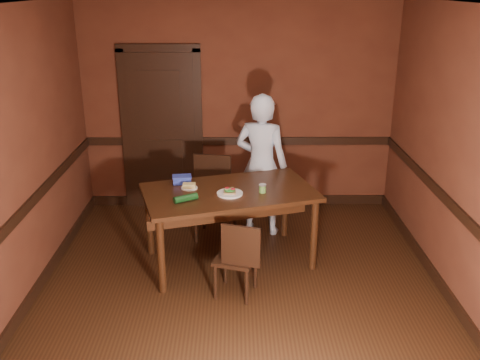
{
  "coord_description": "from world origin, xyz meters",
  "views": [
    {
      "loc": [
        -0.04,
        -4.54,
        2.86
      ],
      "look_at": [
        0.0,
        0.35,
        1.05
      ],
      "focal_mm": 40.0,
      "sensor_mm": 36.0,
      "label": 1
    }
  ],
  "objects_px": {
    "dining_table": "(229,226)",
    "sauce_jar": "(263,188)",
    "cheese_saucer": "(189,186)",
    "person": "(261,165)",
    "chair_far": "(215,199)",
    "sandwich_plate": "(230,193)",
    "food_tub": "(182,179)",
    "chair_near": "(236,257)"
  },
  "relations": [
    {
      "from": "dining_table",
      "to": "cheese_saucer",
      "type": "xyz_separation_m",
      "value": [
        -0.42,
        0.06,
        0.43
      ]
    },
    {
      "from": "cheese_saucer",
      "to": "food_tub",
      "type": "relative_size",
      "value": 0.8
    },
    {
      "from": "dining_table",
      "to": "food_tub",
      "type": "xyz_separation_m",
      "value": [
        -0.51,
        0.22,
        0.46
      ]
    },
    {
      "from": "sandwich_plate",
      "to": "sauce_jar",
      "type": "bearing_deg",
      "value": 7.95
    },
    {
      "from": "sandwich_plate",
      "to": "food_tub",
      "type": "distance_m",
      "value": 0.61
    },
    {
      "from": "sandwich_plate",
      "to": "cheese_saucer",
      "type": "bearing_deg",
      "value": 158.32
    },
    {
      "from": "chair_near",
      "to": "cheese_saucer",
      "type": "relative_size",
      "value": 4.54
    },
    {
      "from": "sandwich_plate",
      "to": "food_tub",
      "type": "bearing_deg",
      "value": 147.84
    },
    {
      "from": "sandwich_plate",
      "to": "sauce_jar",
      "type": "distance_m",
      "value": 0.34
    },
    {
      "from": "food_tub",
      "to": "dining_table",
      "type": "bearing_deg",
      "value": -30.3
    },
    {
      "from": "person",
      "to": "sandwich_plate",
      "type": "xyz_separation_m",
      "value": [
        -0.36,
        -0.86,
        -0.01
      ]
    },
    {
      "from": "chair_far",
      "to": "sauce_jar",
      "type": "distance_m",
      "value": 0.92
    },
    {
      "from": "sauce_jar",
      "to": "food_tub",
      "type": "relative_size",
      "value": 0.41
    },
    {
      "from": "chair_far",
      "to": "sauce_jar",
      "type": "bearing_deg",
      "value": -41.32
    },
    {
      "from": "cheese_saucer",
      "to": "food_tub",
      "type": "distance_m",
      "value": 0.18
    },
    {
      "from": "dining_table",
      "to": "cheese_saucer",
      "type": "relative_size",
      "value": 10.04
    },
    {
      "from": "dining_table",
      "to": "sandwich_plate",
      "type": "xyz_separation_m",
      "value": [
        0.01,
        -0.11,
        0.43
      ]
    },
    {
      "from": "cheese_saucer",
      "to": "food_tub",
      "type": "height_order",
      "value": "food_tub"
    },
    {
      "from": "sauce_jar",
      "to": "cheese_saucer",
      "type": "relative_size",
      "value": 0.51
    },
    {
      "from": "sandwich_plate",
      "to": "sauce_jar",
      "type": "xyz_separation_m",
      "value": [
        0.34,
        0.05,
        0.03
      ]
    },
    {
      "from": "chair_far",
      "to": "cheese_saucer",
      "type": "height_order",
      "value": "chair_far"
    },
    {
      "from": "dining_table",
      "to": "chair_near",
      "type": "relative_size",
      "value": 2.21
    },
    {
      "from": "dining_table",
      "to": "sauce_jar",
      "type": "height_order",
      "value": "sauce_jar"
    },
    {
      "from": "sandwich_plate",
      "to": "sauce_jar",
      "type": "relative_size",
      "value": 3.02
    },
    {
      "from": "sandwich_plate",
      "to": "chair_near",
      "type": "bearing_deg",
      "value": -84.01
    },
    {
      "from": "dining_table",
      "to": "chair_near",
      "type": "height_order",
      "value": "dining_table"
    },
    {
      "from": "food_tub",
      "to": "chair_near",
      "type": "bearing_deg",
      "value": -63.77
    },
    {
      "from": "sauce_jar",
      "to": "cheese_saucer",
      "type": "distance_m",
      "value": 0.78
    },
    {
      "from": "person",
      "to": "sauce_jar",
      "type": "relative_size",
      "value": 19.11
    },
    {
      "from": "dining_table",
      "to": "chair_near",
      "type": "bearing_deg",
      "value": -100.59
    },
    {
      "from": "chair_near",
      "to": "food_tub",
      "type": "distance_m",
      "value": 1.15
    },
    {
      "from": "dining_table",
      "to": "sauce_jar",
      "type": "distance_m",
      "value": 0.58
    },
    {
      "from": "sauce_jar",
      "to": "chair_near",
      "type": "bearing_deg",
      "value": -115.24
    },
    {
      "from": "dining_table",
      "to": "sauce_jar",
      "type": "bearing_deg",
      "value": -26.21
    },
    {
      "from": "chair_near",
      "to": "person",
      "type": "height_order",
      "value": "person"
    },
    {
      "from": "dining_table",
      "to": "chair_near",
      "type": "xyz_separation_m",
      "value": [
        0.06,
        -0.65,
        -0.01
      ]
    },
    {
      "from": "chair_far",
      "to": "cheese_saucer",
      "type": "relative_size",
      "value": 5.49
    },
    {
      "from": "sandwich_plate",
      "to": "food_tub",
      "type": "height_order",
      "value": "food_tub"
    },
    {
      "from": "cheese_saucer",
      "to": "food_tub",
      "type": "xyz_separation_m",
      "value": [
        -0.09,
        0.16,
        0.02
      ]
    },
    {
      "from": "cheese_saucer",
      "to": "food_tub",
      "type": "bearing_deg",
      "value": 119.9
    },
    {
      "from": "dining_table",
      "to": "sauce_jar",
      "type": "relative_size",
      "value": 19.8
    },
    {
      "from": "cheese_saucer",
      "to": "sandwich_plate",
      "type": "bearing_deg",
      "value": -21.68
    }
  ]
}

